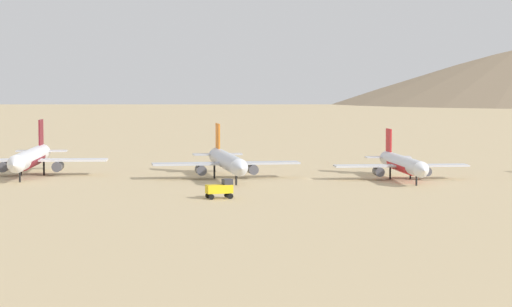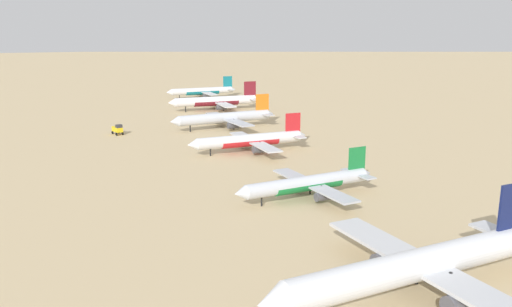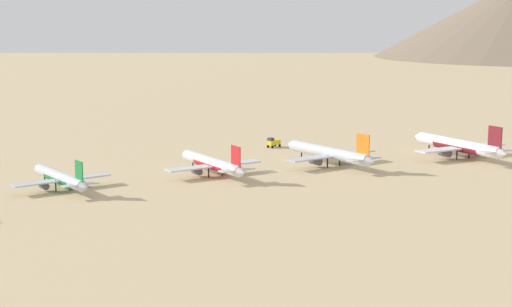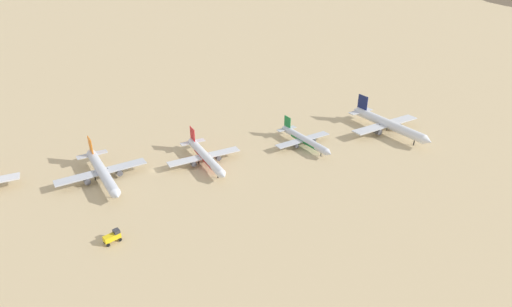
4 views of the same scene
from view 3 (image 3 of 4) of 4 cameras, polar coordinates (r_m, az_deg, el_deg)
ground_plane at (r=261.87m, az=1.33°, el=-1.26°), size 1800.00×1800.00×0.00m
parked_jet_1 at (r=293.69m, az=14.04°, el=0.55°), size 46.03×37.47×13.27m
parked_jet_2 at (r=271.59m, az=5.18°, el=0.02°), size 43.70×35.44×12.61m
parked_jet_3 at (r=254.90m, az=-3.09°, el=-0.71°), size 39.69×32.22×11.45m
parked_jet_4 at (r=241.22m, az=-13.58°, el=-1.67°), size 36.11×29.30×10.42m
service_truck at (r=307.01m, az=1.23°, el=0.81°), size 3.58×5.55×3.90m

